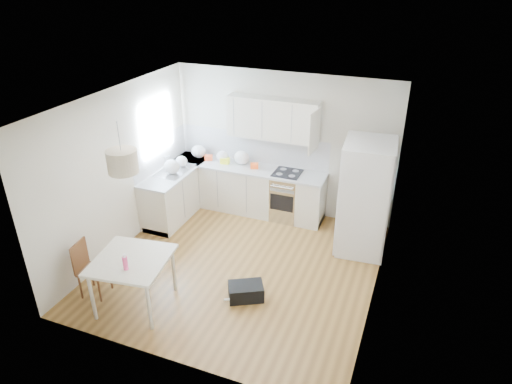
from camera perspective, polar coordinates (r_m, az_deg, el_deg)
floor at (r=7.46m, az=-2.03°, el=-9.24°), size 4.20×4.20×0.00m
ceiling at (r=6.27m, az=-2.44°, el=11.15°), size 4.20×4.20×0.00m
wall_back at (r=8.56m, az=3.38°, el=5.96°), size 4.20×0.00×4.20m
wall_left at (r=7.77m, az=-16.61°, el=2.59°), size 0.00×4.20×4.20m
wall_right at (r=6.31m, az=15.60°, el=-3.07°), size 0.00×4.20×4.20m
window_glassblock at (r=8.48m, az=-12.30°, el=8.06°), size 0.02×1.00×1.00m
cabinets_back at (r=8.86m, az=-1.08°, el=0.32°), size 3.00×0.60×0.88m
cabinets_left at (r=8.87m, az=-9.75°, el=-0.04°), size 0.60×1.80×0.88m
counter_back at (r=8.66m, az=-1.10°, el=3.04°), size 3.02×0.64×0.04m
counter_left at (r=8.68m, az=-9.98°, el=2.67°), size 0.64×1.82×0.04m
backsplash_back at (r=8.79m, az=-0.39°, el=5.61°), size 3.00×0.01×0.58m
backsplash_left at (r=8.71m, az=-11.81°, el=4.80°), size 0.01×1.80×0.58m
upper_cabinets at (r=8.29m, az=2.13°, el=9.13°), size 1.70×0.32×0.75m
range_oven at (r=8.61m, az=3.85°, el=-0.55°), size 0.50×0.61×0.88m
sink at (r=8.63m, az=-10.15°, el=2.63°), size 0.50×0.80×0.16m
refrigerator at (r=7.67m, az=13.58°, el=-0.65°), size 0.97×1.02×1.90m
dining_table at (r=6.55m, az=-15.26°, el=-8.69°), size 1.11×1.11×0.78m
dining_chair at (r=7.07m, az=-19.69°, el=-9.10°), size 0.40×0.40×0.86m
drink_bottle at (r=6.25m, az=-16.05°, el=-8.40°), size 0.08×0.08×0.23m
gym_bag at (r=6.78m, az=-1.27°, el=-12.32°), size 0.59×0.53×0.23m
pendant_lamp at (r=5.90m, az=-16.36°, el=3.68°), size 0.41×0.41×0.30m
grocery_bag_a at (r=9.10m, az=-7.20°, el=5.06°), size 0.29×0.25×0.26m
grocery_bag_b at (r=8.86m, az=-4.21°, el=4.45°), size 0.24×0.21×0.22m
grocery_bag_c at (r=8.73m, az=-1.79°, el=4.32°), size 0.30×0.25×0.27m
grocery_bag_d at (r=8.75m, az=-9.29°, el=3.82°), size 0.23×0.19×0.20m
grocery_bag_e at (r=8.46m, az=-10.47°, el=3.13°), size 0.30×0.25×0.27m
snack_orange at (r=8.57m, az=-0.20°, el=3.29°), size 0.17×0.14×0.10m
snack_yellow at (r=8.80m, az=-3.91°, el=3.93°), size 0.18×0.12×0.12m
snack_red at (r=8.98m, az=-5.94°, el=4.29°), size 0.17×0.13×0.10m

